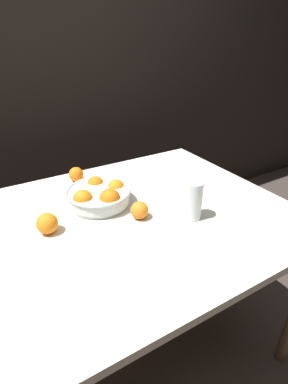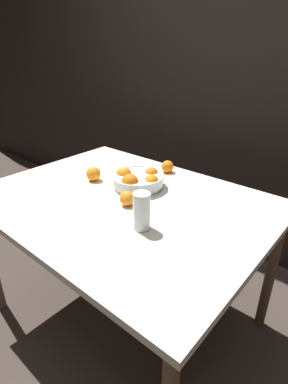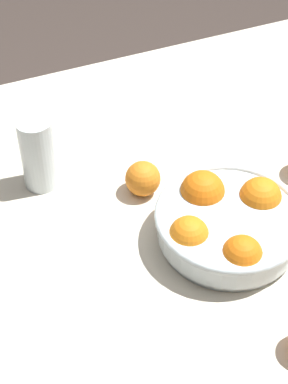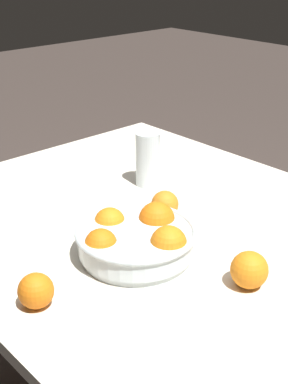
% 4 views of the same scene
% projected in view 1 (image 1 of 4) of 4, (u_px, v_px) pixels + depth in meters
% --- Properties ---
extents(ground_plane, '(12.00, 12.00, 0.00)m').
position_uv_depth(ground_plane, '(126.00, 345.00, 1.50)').
color(ground_plane, '#3D332D').
extents(back_wall, '(8.00, 0.05, 2.60)m').
position_uv_depth(back_wall, '(33.00, 48.00, 1.66)').
color(back_wall, black).
rests_on(back_wall, ground_plane).
extents(dining_table, '(1.33, 0.99, 0.76)m').
position_uv_depth(dining_table, '(122.00, 234.00, 1.17)').
color(dining_table, beige).
rests_on(dining_table, ground_plane).
extents(fruit_bowl, '(0.26, 0.26, 0.10)m').
position_uv_depth(fruit_bowl, '(99.00, 195.00, 1.21)').
color(fruit_bowl, silver).
rests_on(fruit_bowl, dining_table).
extents(juice_glass, '(0.07, 0.07, 0.15)m').
position_uv_depth(juice_glass, '(193.00, 202.00, 1.11)').
color(juice_glass, '#F4A314').
rests_on(juice_glass, dining_table).
extents(orange_loose_near_bowl, '(0.07, 0.07, 0.07)m').
position_uv_depth(orange_loose_near_bowl, '(139.00, 210.00, 1.12)').
color(orange_loose_near_bowl, orange).
rests_on(orange_loose_near_bowl, dining_table).
extents(orange_loose_front, '(0.07, 0.07, 0.07)m').
position_uv_depth(orange_loose_front, '(76.00, 174.00, 1.40)').
color(orange_loose_front, orange).
rests_on(orange_loose_front, dining_table).
extents(orange_loose_aside, '(0.08, 0.08, 0.08)m').
position_uv_depth(orange_loose_aside, '(47.00, 224.00, 1.04)').
color(orange_loose_aside, orange).
rests_on(orange_loose_aside, dining_table).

